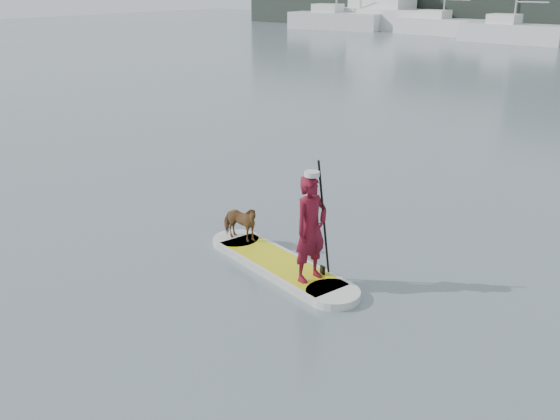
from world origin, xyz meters
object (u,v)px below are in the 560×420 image
Objects in this scene: sailboat_a at (335,19)px; sailboat_c at (512,32)px; dog at (240,222)px; motor_yacht_b at (387,8)px; paddleboard at (280,265)px; sailboat_b at (442,25)px; paddler at (311,229)px.

sailboat_a is 17.36m from sailboat_c.
motor_yacht_b is (-22.91, 44.49, 1.47)m from dog.
sailboat_c is (-10.70, 39.66, 0.72)m from paddleboard.
paddleboard is at bearing -73.37° from sailboat_c.
sailboat_b is (-17.62, 42.82, 0.77)m from paddleboard.
motor_yacht_b is at bearing 167.78° from sailboat_b.
sailboat_c is (-11.41, 39.82, -0.14)m from paddler.
paddler is 46.73m from sailboat_b.
dog is 50.06m from motor_yacht_b.
paddler is (0.72, -0.17, 0.86)m from paddleboard.
sailboat_c reaches higher than motor_yacht_b.
sailboat_c is at bearing -15.99° from sailboat_a.
paddleboard is 0.27× the size of sailboat_b.
sailboat_b is at bearing 32.18° from paddler.
sailboat_a is 1.06× the size of sailboat_b.
paddler reaches higher than dog.
sailboat_c is 0.99× the size of motor_yacht_b.
sailboat_b reaches higher than paddler.
sailboat_b is at bearing 125.46° from paddleboard.
motor_yacht_b is at bearing 37.91° from paddler.
paddleboard is 50.62m from sailboat_a.
dog is at bearing -64.22° from sailboat_b.
sailboat_c is (-9.60, 39.40, 0.34)m from dog.
sailboat_b is 1.12× the size of sailboat_c.
paddleboard is 50.81m from motor_yacht_b.
dog is 0.07× the size of sailboat_c.
paddleboard is 0.31× the size of sailboat_c.
motor_yacht_b is (3.85, 2.48, 1.03)m from sailboat_a.
dog is 45.66m from sailboat_b.
paddler is at bearing -53.72° from motor_yacht_b.
dog is at bearing -64.86° from sailboat_a.
sailboat_a is at bearing -172.32° from sailboat_b.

